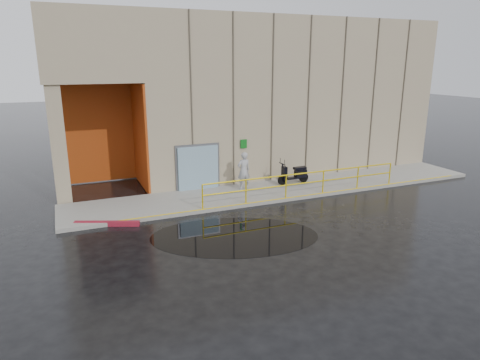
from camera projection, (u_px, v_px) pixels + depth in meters
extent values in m
plane|color=black|center=(245.00, 239.00, 14.66)|extent=(120.00, 120.00, 0.00)
cube|color=gray|center=(285.00, 189.00, 20.13)|extent=(20.00, 3.00, 0.15)
cube|color=tan|center=(264.00, 94.00, 25.60)|extent=(16.00, 10.00, 8.00)
cube|color=tan|center=(83.00, 48.00, 21.19)|extent=(4.00, 10.00, 3.00)
cube|color=tan|center=(59.00, 146.00, 17.57)|extent=(0.60, 0.60, 5.00)
cube|color=#A8340F|center=(93.00, 133.00, 20.93)|extent=(3.80, 0.15, 4.90)
cube|color=#A8340F|center=(140.00, 136.00, 20.10)|extent=(0.10, 3.50, 4.90)
cube|color=#809CAF|center=(198.00, 168.00, 19.65)|extent=(1.90, 0.10, 2.00)
cube|color=slate|center=(198.00, 168.00, 19.72)|extent=(2.10, 0.06, 2.20)
cube|color=#0E6317|center=(244.00, 144.00, 20.31)|extent=(0.32, 0.04, 0.42)
cylinder|color=gold|center=(305.00, 173.00, 18.74)|extent=(9.50, 0.06, 0.06)
cylinder|color=gold|center=(305.00, 183.00, 18.86)|extent=(9.50, 0.06, 0.06)
imported|color=#A2A2A6|center=(244.00, 171.00, 19.68)|extent=(0.67, 0.48, 1.74)
cylinder|color=black|center=(282.00, 180.00, 20.48)|extent=(0.47, 0.10, 0.47)
cylinder|color=black|center=(304.00, 178.00, 20.93)|extent=(0.47, 0.10, 0.47)
cube|color=maroon|center=(107.00, 224.00, 15.80)|extent=(2.29, 1.09, 0.18)
cube|color=black|center=(234.00, 236.00, 14.89)|extent=(6.71, 5.32, 0.01)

